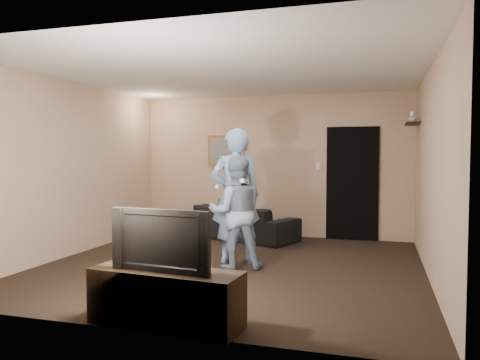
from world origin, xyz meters
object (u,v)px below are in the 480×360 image
(sofa, at_px, (241,222))
(wii_player_right, at_px, (236,212))
(tv_console, at_px, (166,297))
(wii_player_left, at_px, (235,196))
(television, at_px, (165,239))

(sofa, distance_m, wii_player_right, 2.24)
(tv_console, height_order, wii_player_left, wii_player_left)
(wii_player_right, bearing_deg, television, -89.21)
(television, relative_size, wii_player_right, 0.64)
(sofa, xyz_separation_m, wii_player_left, (0.46, -1.79, 0.63))
(television, relative_size, wii_player_left, 0.51)
(tv_console, xyz_separation_m, wii_player_right, (-0.03, 2.17, 0.49))
(tv_console, bearing_deg, sofa, 103.01)
(tv_console, distance_m, wii_player_left, 2.61)
(sofa, distance_m, tv_console, 4.34)
(sofa, xyz_separation_m, tv_console, (0.60, -4.30, -0.05))
(television, distance_m, wii_player_left, 2.52)
(sofa, bearing_deg, tv_console, 118.67)
(television, distance_m, wii_player_right, 2.18)
(tv_console, relative_size, television, 1.44)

